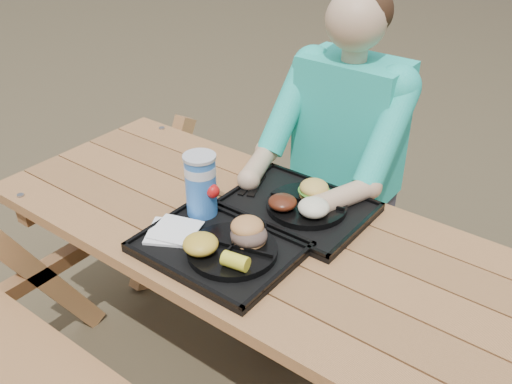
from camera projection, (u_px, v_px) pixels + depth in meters
The scene contains 17 objects.
picnic_table at pixel (256, 316), 1.97m from camera, with size 1.80×1.49×0.75m, color #999999, non-canonical shape.
tray_near at pixel (219, 248), 1.67m from camera, with size 0.45×0.35×0.02m, color black.
tray_far at pixel (297, 209), 1.85m from camera, with size 0.45×0.35×0.02m, color black.
plate_near at pixel (232, 250), 1.63m from camera, with size 0.26×0.26×0.02m, color black.
plate_far at pixel (307, 205), 1.83m from camera, with size 0.26×0.26×0.02m, color black.
napkin_stack at pixel (171, 231), 1.71m from camera, with size 0.14×0.14×0.02m, color white.
soda_cup at pixel (201, 186), 1.76m from camera, with size 0.10×0.10×0.19m, color blue.
condiment_bbq at pixel (243, 223), 1.73m from camera, with size 0.05×0.05×0.03m, color #321005.
condiment_mustard at pixel (258, 229), 1.71m from camera, with size 0.05×0.05×0.03m, color #C39415.
sandwich at pixel (249, 226), 1.62m from camera, with size 0.10×0.10×0.11m, color #CB8447, non-canonical shape.
mac_cheese at pixel (201, 244), 1.59m from camera, with size 0.10×0.10×0.05m, color gold.
corn_cob at pixel (235, 261), 1.53m from camera, with size 0.07×0.07×0.04m, color yellow, non-canonical shape.
cutlery_far at pixel (256, 186), 1.95m from camera, with size 0.03×0.14×0.01m, color black.
burger at pixel (314, 184), 1.84m from camera, with size 0.10×0.10×0.09m, color #E5B650, non-canonical shape.
baked_beans at pixel (283, 202), 1.79m from camera, with size 0.09×0.09×0.04m, color #531F10.
potato_salad at pixel (314, 207), 1.75m from camera, with size 0.10×0.10×0.05m, color white.
diner at pixel (343, 182), 2.23m from camera, with size 0.48×0.84×1.28m, color teal, non-canonical shape.
Camera 1 is at (0.88, -1.16, 1.77)m, focal length 40.00 mm.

